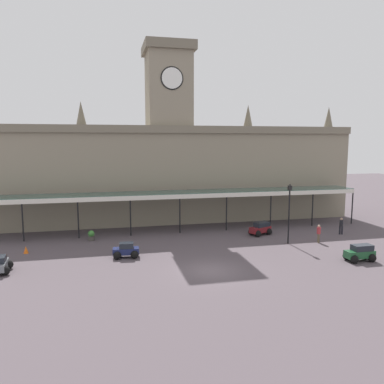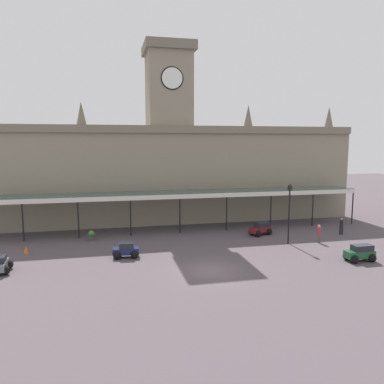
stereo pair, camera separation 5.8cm
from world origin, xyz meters
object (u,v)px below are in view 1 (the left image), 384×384
Objects in this scene: victorian_lamppost at (289,207)px; traffic_cone at (26,250)px; car_grey_sedan at (0,266)px; pedestrian_near_entrance at (319,233)px; car_maroon_estate at (260,229)px; pedestrian_beside_cars at (341,225)px; car_green_estate at (360,254)px; planter_by_canopy at (91,235)px; car_navy_sedan at (126,251)px.

traffic_cone is at bearing 175.03° from victorian_lamppost.
pedestrian_near_entrance is at bearing 4.89° from car_grey_sedan.
car_maroon_estate is 1.45× the size of pedestrian_beside_cars.
traffic_cone is at bearing 163.02° from car_green_estate.
victorian_lamppost is at bearing -4.97° from traffic_cone.
car_green_estate is 2.35× the size of planter_by_canopy.
car_grey_sedan is 1.26× the size of pedestrian_beside_cars.
car_grey_sedan is 26.35m from pedestrian_near_entrance.
car_green_estate is at bearing -16.98° from traffic_cone.
victorian_lamppost reaches higher than pedestrian_near_entrance.
pedestrian_beside_cars is (30.15, 4.60, 0.41)m from car_grey_sedan.
car_grey_sedan is at bearing -173.67° from victorian_lamppost.
planter_by_canopy is (-2.89, 5.93, -0.01)m from car_navy_sedan.
car_maroon_estate is 1.45× the size of pedestrian_near_entrance.
pedestrian_beside_cars is (7.92, -1.55, 0.34)m from car_maroon_estate.
car_maroon_estate is 10.34m from car_green_estate.
car_grey_sedan is 9.00m from car_navy_sedan.
car_maroon_estate reaches higher than traffic_cone.
car_navy_sedan is at bearing -178.01° from pedestrian_near_entrance.
victorian_lamppost is at bearing -163.43° from pedestrian_beside_cars.
car_maroon_estate is at bearing 18.64° from car_navy_sedan.
car_green_estate is 1.35× the size of pedestrian_near_entrance.
traffic_cone is (-21.41, -1.60, -0.26)m from car_maroon_estate.
car_maroon_estate is 1.08× the size of car_green_estate.
traffic_cone is (-8.03, 2.92, -0.20)m from car_navy_sedan.
pedestrian_near_entrance is at bearing -6.99° from victorian_lamppost.
car_navy_sedan is at bearing 164.41° from car_green_estate.
planter_by_canopy is (5.13, 3.01, 0.19)m from traffic_cone.
car_grey_sedan is 0.93× the size of car_green_estate.
car_green_estate is at bearing -65.77° from car_maroon_estate.
pedestrian_beside_cars is at bearing 0.09° from traffic_cone.
car_grey_sedan is 26.67m from car_green_estate.
car_maroon_estate is 5.61m from pedestrian_near_entrance.
car_navy_sedan is at bearing -19.96° from traffic_cone.
pedestrian_beside_cars is 1.74× the size of planter_by_canopy.
traffic_cone is at bearing -149.62° from planter_by_canopy.
car_grey_sedan is 2.19× the size of planter_by_canopy.
pedestrian_near_entrance is 20.98m from planter_by_canopy.
traffic_cone is (-22.58, 1.96, -3.04)m from victorian_lamppost.
victorian_lamppost reaches higher than car_maroon_estate.
pedestrian_near_entrance is at bearing -148.90° from pedestrian_beside_cars.
car_navy_sedan is 18.29m from car_green_estate.
car_green_estate is at bearing -115.04° from pedestrian_beside_cars.
victorian_lamppost reaches higher than pedestrian_beside_cars.
pedestrian_near_entrance and pedestrian_beside_cars have the same top height.
car_green_estate reaches higher than traffic_cone.
car_maroon_estate is 16.33m from planter_by_canopy.
planter_by_canopy is at bearing 173.01° from pedestrian_beside_cars.
car_grey_sedan is at bearing -171.32° from pedestrian_beside_cars.
pedestrian_near_entrance is 4.56m from pedestrian_beside_cars.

